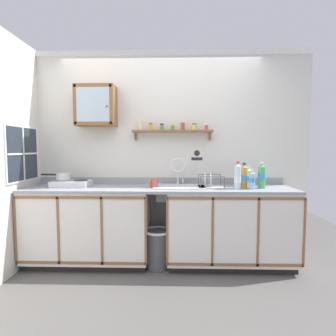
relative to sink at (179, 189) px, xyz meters
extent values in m
plane|color=#565451|center=(-0.23, -0.43, -0.89)|extent=(6.14, 6.14, 0.00)
cube|color=silver|center=(-0.23, 0.30, 0.41)|extent=(3.74, 0.05, 2.60)
cube|color=white|center=(-0.23, 0.26, 1.66)|extent=(3.74, 0.02, 0.05)
cube|color=black|center=(-1.07, -0.01, -0.85)|extent=(1.39, 0.56, 0.08)
cube|color=silver|center=(-1.07, -0.04, -0.41)|extent=(1.42, 0.62, 0.81)
cube|color=brown|center=(-1.07, -0.35, -0.04)|extent=(1.42, 0.01, 0.03)
cube|color=brown|center=(-1.07, -0.35, -0.76)|extent=(1.42, 0.01, 0.03)
cube|color=brown|center=(-1.78, -0.35, -0.41)|extent=(0.02, 0.01, 0.74)
cube|color=brown|center=(-1.31, -0.35, -0.41)|extent=(0.02, 0.01, 0.74)
cube|color=brown|center=(-0.83, -0.35, -0.41)|extent=(0.02, 0.01, 0.74)
cube|color=brown|center=(-0.36, -0.35, -0.41)|extent=(0.02, 0.01, 0.74)
cube|color=black|center=(0.60, -0.01, -0.85)|extent=(1.42, 0.56, 0.08)
cube|color=silver|center=(0.60, -0.04, -0.41)|extent=(1.45, 0.62, 0.81)
cube|color=brown|center=(0.60, -0.35, -0.04)|extent=(1.45, 0.01, 0.03)
cube|color=brown|center=(0.60, -0.35, -0.76)|extent=(1.45, 0.01, 0.03)
cube|color=brown|center=(-0.13, -0.35, -0.41)|extent=(0.02, 0.01, 0.74)
cube|color=brown|center=(0.35, -0.35, -0.41)|extent=(0.02, 0.01, 0.74)
cube|color=brown|center=(0.84, -0.35, -0.41)|extent=(0.02, 0.01, 0.74)
cube|color=brown|center=(1.32, -0.35, -0.41)|extent=(0.02, 0.01, 0.74)
cube|color=gray|center=(-0.23, -0.04, 0.01)|extent=(3.10, 0.65, 0.03)
cube|color=gray|center=(-0.23, 0.26, 0.07)|extent=(3.10, 0.02, 0.08)
cube|color=silver|center=(0.00, -0.02, 0.03)|extent=(0.60, 0.42, 0.01)
cube|color=slate|center=(0.00, -0.02, -0.11)|extent=(0.51, 0.34, 0.01)
cube|color=slate|center=(0.00, 0.16, -0.04)|extent=(0.51, 0.01, 0.15)
cube|color=slate|center=(0.00, -0.19, -0.04)|extent=(0.51, 0.01, 0.15)
cylinder|color=#4C4C51|center=(0.00, -0.02, -0.11)|extent=(0.04, 0.04, 0.01)
cylinder|color=silver|center=(-0.01, 0.21, 0.04)|extent=(0.05, 0.05, 0.02)
cylinder|color=silver|center=(-0.01, 0.21, 0.17)|extent=(0.02, 0.02, 0.23)
torus|color=silver|center=(-0.01, 0.13, 0.28)|extent=(0.18, 0.02, 0.18)
cylinder|color=silver|center=(0.05, 0.21, 0.07)|extent=(0.02, 0.02, 0.05)
cube|color=silver|center=(-1.28, -0.01, 0.06)|extent=(0.43, 0.28, 0.07)
cylinder|color=#2D2D2D|center=(-1.38, 0.01, 0.10)|extent=(0.17, 0.17, 0.01)
cylinder|color=#2D2D2D|center=(-1.18, 0.01, 0.10)|extent=(0.17, 0.17, 0.01)
cylinder|color=black|center=(-1.38, -0.14, 0.06)|extent=(0.03, 0.02, 0.03)
cylinder|color=black|center=(-1.18, -0.14, 0.06)|extent=(0.03, 0.02, 0.03)
cylinder|color=silver|center=(-1.38, 0.01, 0.14)|extent=(0.17, 0.17, 0.08)
torus|color=silver|center=(-1.38, 0.01, 0.18)|extent=(0.17, 0.17, 0.01)
cylinder|color=black|center=(-1.57, 0.03, 0.17)|extent=(0.20, 0.04, 0.02)
cylinder|color=#4CB266|center=(0.94, -0.08, 0.15)|extent=(0.08, 0.08, 0.24)
cone|color=#4CB266|center=(0.94, -0.08, 0.29)|extent=(0.08, 0.08, 0.04)
cylinder|color=white|center=(0.94, -0.08, 0.32)|extent=(0.04, 0.04, 0.02)
cylinder|color=#3F8CCC|center=(0.94, -0.08, 0.17)|extent=(0.09, 0.09, 0.07)
cylinder|color=white|center=(0.83, 0.05, 0.12)|extent=(0.08, 0.08, 0.19)
cone|color=white|center=(0.83, 0.05, 0.24)|extent=(0.07, 0.07, 0.04)
cylinder|color=white|center=(0.83, 0.05, 0.26)|extent=(0.04, 0.04, 0.02)
cylinder|color=#4C9959|center=(0.83, 0.05, 0.13)|extent=(0.08, 0.08, 0.05)
cylinder|color=gold|center=(0.74, -0.07, 0.15)|extent=(0.08, 0.08, 0.23)
cone|color=gold|center=(0.74, -0.07, 0.28)|extent=(0.07, 0.07, 0.03)
cylinder|color=#262626|center=(0.74, -0.07, 0.31)|extent=(0.03, 0.03, 0.02)
cylinder|color=#3F8CCC|center=(0.74, -0.07, 0.14)|extent=(0.08, 0.08, 0.07)
cylinder|color=#8CB7E0|center=(0.82, -0.15, 0.11)|extent=(0.07, 0.07, 0.17)
cone|color=#8CB7E0|center=(0.82, -0.15, 0.22)|extent=(0.07, 0.07, 0.03)
cylinder|color=white|center=(0.82, -0.15, 0.24)|extent=(0.03, 0.03, 0.02)
cylinder|color=#3F8CCC|center=(0.82, -0.15, 0.13)|extent=(0.07, 0.07, 0.05)
cylinder|color=silver|center=(0.66, -0.15, 0.16)|extent=(0.07, 0.07, 0.26)
cone|color=silver|center=(0.66, -0.15, 0.30)|extent=(0.07, 0.07, 0.03)
cylinder|color=red|center=(0.66, -0.15, 0.33)|extent=(0.03, 0.03, 0.02)
cylinder|color=white|center=(0.66, -0.15, 0.13)|extent=(0.08, 0.08, 0.07)
cube|color=#B2B2B7|center=(0.37, -0.04, 0.03)|extent=(0.29, 0.26, 0.01)
cylinder|color=#4C4F54|center=(0.24, -0.16, 0.10)|extent=(0.01, 0.01, 0.13)
cylinder|color=#4C4F54|center=(0.51, -0.16, 0.10)|extent=(0.01, 0.01, 0.13)
cylinder|color=#4C4F54|center=(0.24, 0.09, 0.10)|extent=(0.01, 0.01, 0.13)
cylinder|color=#4C4F54|center=(0.51, 0.09, 0.10)|extent=(0.01, 0.01, 0.13)
cylinder|color=#4C4F54|center=(0.37, -0.16, 0.17)|extent=(0.27, 0.01, 0.01)
cylinder|color=#4C4F54|center=(0.37, 0.09, 0.17)|extent=(0.27, 0.01, 0.01)
cylinder|color=white|center=(0.30, -0.04, 0.12)|extent=(0.01, 0.16, 0.16)
cylinder|color=white|center=(0.36, -0.04, 0.12)|extent=(0.01, 0.16, 0.16)
cylinder|color=#B24C47|center=(-0.29, -0.07, 0.08)|extent=(0.09, 0.09, 0.11)
torus|color=#B24C47|center=(-0.32, -0.12, 0.09)|extent=(0.05, 0.06, 0.07)
cube|color=brown|center=(-1.02, 0.15, 1.00)|extent=(0.48, 0.24, 0.49)
cube|color=silver|center=(-1.02, 0.02, 1.00)|extent=(0.39, 0.01, 0.41)
cube|color=brown|center=(-1.23, 0.02, 1.00)|extent=(0.04, 0.01, 0.47)
cube|color=brown|center=(-0.80, 0.02, 1.00)|extent=(0.04, 0.01, 0.47)
cube|color=brown|center=(-1.02, 0.02, 1.22)|extent=(0.45, 0.01, 0.04)
cube|color=brown|center=(-1.02, 0.02, 0.78)|extent=(0.45, 0.01, 0.04)
sphere|color=olive|center=(-0.85, 0.01, 0.98)|extent=(0.02, 0.02, 0.02)
cube|color=brown|center=(-0.08, 0.20, 0.70)|extent=(1.00, 0.14, 0.02)
cube|color=brown|center=(-0.55, 0.26, 0.63)|extent=(0.02, 0.03, 0.10)
cube|color=brown|center=(0.39, 0.26, 0.63)|extent=(0.02, 0.03, 0.10)
cylinder|color=silver|center=(-0.48, 0.20, 0.75)|extent=(0.05, 0.05, 0.09)
cylinder|color=yellow|center=(-0.48, 0.20, 0.80)|extent=(0.05, 0.05, 0.02)
cylinder|color=gold|center=(-0.35, 0.20, 0.74)|extent=(0.04, 0.04, 0.07)
cylinder|color=red|center=(-0.35, 0.20, 0.79)|extent=(0.05, 0.05, 0.02)
cylinder|color=#598C3F|center=(-0.21, 0.21, 0.74)|extent=(0.04, 0.04, 0.06)
cylinder|color=black|center=(-0.21, 0.21, 0.78)|extent=(0.04, 0.04, 0.02)
cylinder|color=#598C3F|center=(-0.08, 0.21, 0.74)|extent=(0.04, 0.04, 0.06)
cylinder|color=yellow|center=(-0.08, 0.21, 0.77)|extent=(0.05, 0.05, 0.02)
cylinder|color=brown|center=(0.05, 0.19, 0.74)|extent=(0.05, 0.05, 0.07)
cylinder|color=red|center=(0.05, 0.19, 0.79)|extent=(0.05, 0.05, 0.02)
cylinder|color=#E0C659|center=(0.19, 0.20, 0.74)|extent=(0.05, 0.05, 0.07)
cylinder|color=#33723F|center=(0.19, 0.20, 0.78)|extent=(0.05, 0.05, 0.02)
cylinder|color=#CC4C33|center=(0.34, 0.21, 0.74)|extent=(0.04, 0.04, 0.06)
cylinder|color=white|center=(0.34, 0.21, 0.78)|extent=(0.04, 0.04, 0.02)
cube|color=silver|center=(0.23, 0.27, 0.40)|extent=(0.16, 0.01, 0.21)
cube|color=#262626|center=(0.23, 0.26, 0.35)|extent=(0.14, 0.00, 0.04)
cylinder|color=#262626|center=(0.23, 0.26, 0.42)|extent=(0.07, 0.00, 0.07)
cube|color=#262D38|center=(-1.79, -0.13, 0.42)|extent=(0.01, 0.59, 0.60)
cube|color=white|center=(-1.80, -0.13, 0.42)|extent=(0.02, 0.64, 0.64)
cube|color=white|center=(-1.78, -0.13, 0.42)|extent=(0.01, 0.02, 0.60)
cube|color=white|center=(-1.78, -0.13, 0.42)|extent=(0.01, 0.59, 0.02)
cylinder|color=#4C4C51|center=(-0.24, -0.15, -0.68)|extent=(0.28, 0.28, 0.43)
torus|color=white|center=(-0.24, -0.15, -0.46)|extent=(0.32, 0.32, 0.03)
camera|label=1|loc=(-0.04, -3.14, 0.49)|focal=28.59mm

